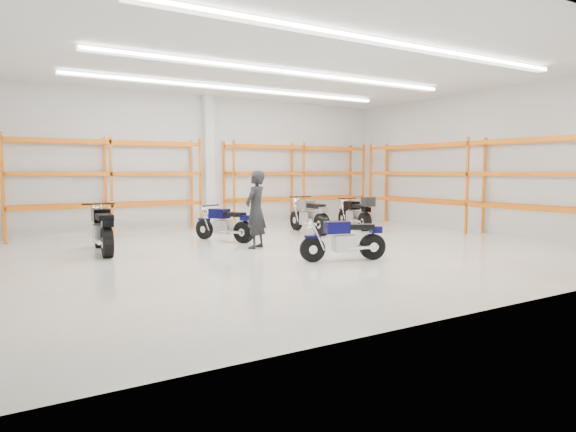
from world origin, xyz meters
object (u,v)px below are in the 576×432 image
motorcycle_back_b (226,225)px  motorcycle_main (347,240)px  motorcycle_back_a (103,231)px  motorcycle_back_c (310,216)px  standing_man (256,210)px  motorcycle_back_d (356,213)px  structural_column (209,162)px

motorcycle_back_b → motorcycle_main: bearing=-77.3°
motorcycle_back_a → motorcycle_back_b: motorcycle_back_a is taller
motorcycle_back_c → standing_man: standing_man is taller
motorcycle_main → motorcycle_back_b: motorcycle_back_b is taller
motorcycle_back_a → standing_man: 3.71m
motorcycle_back_c → motorcycle_back_d: (1.93, 0.07, 0.00)m
motorcycle_back_a → standing_man: size_ratio=1.20×
motorcycle_back_d → motorcycle_back_a: bearing=-174.7°
motorcycle_back_a → structural_column: 5.95m
motorcycle_back_b → structural_column: bearing=74.6°
motorcycle_back_d → structural_column: size_ratio=0.48×
motorcycle_back_b → standing_man: 1.66m
motorcycle_back_d → standing_man: standing_man is taller
motorcycle_back_c → motorcycle_back_d: 1.93m
motorcycle_main → standing_man: standing_man is taller
motorcycle_back_a → motorcycle_back_c: 6.47m
motorcycle_back_b → motorcycle_back_d: motorcycle_back_d is taller
motorcycle_back_c → motorcycle_back_a: bearing=-173.8°
motorcycle_main → motorcycle_back_a: bearing=138.3°
motorcycle_back_c → structural_column: 4.09m
motorcycle_back_b → motorcycle_back_c: motorcycle_back_c is taller
motorcycle_back_b → structural_column: 3.93m
motorcycle_back_d → standing_man: (-4.88, -1.98, 0.45)m
motorcycle_back_c → standing_man: size_ratio=1.18×
motorcycle_main → structural_column: 7.81m
standing_man → structural_column: (0.82, 4.95, 1.27)m
motorcycle_back_b → motorcycle_back_d: bearing=4.7°
motorcycle_main → motorcycle_back_b: 4.33m
motorcycle_back_c → motorcycle_back_d: size_ratio=1.07×
motorcycle_back_a → motorcycle_back_b: bearing=6.1°
standing_man → structural_column: structural_column is taller
standing_man → motorcycle_back_b: bearing=-120.5°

